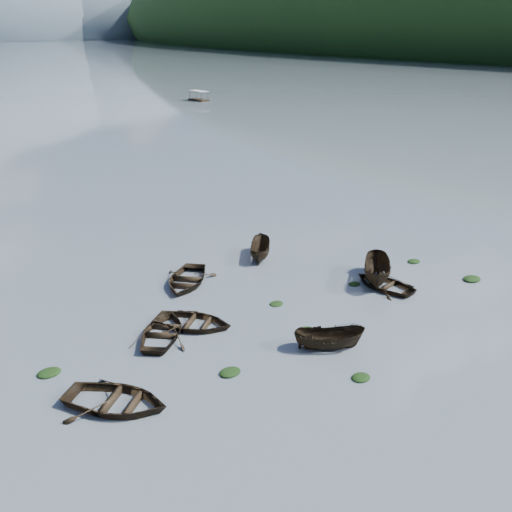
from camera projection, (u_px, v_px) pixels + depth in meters
ground_plane at (393, 363)px, 29.31m from camera, size 2400.00×2400.00×0.00m
haze_mtn_d at (85, 36)px, 878.06m from camera, size 520.00×520.00×220.00m
rowboat_0 at (116, 407)px, 25.94m from camera, size 5.90×6.09×1.03m
rowboat_1 at (164, 336)px, 31.86m from camera, size 5.38×5.48×0.93m
rowboat_2 at (329, 348)px, 30.65m from camera, size 3.94×3.32×1.47m
rowboat_3 at (384, 287)px, 37.77m from camera, size 3.61×4.61×0.87m
rowboat_5 at (377, 281)px, 38.66m from camera, size 4.71×4.57×1.84m
rowboat_6 at (194, 327)px, 32.83m from camera, size 5.39×5.60×0.94m
rowboat_7 at (186, 284)px, 38.30m from camera, size 5.97×5.98×1.02m
rowboat_8 at (260, 257)px, 42.63m from camera, size 3.60×3.87×1.49m
weed_clump_0 at (361, 378)px, 28.02m from camera, size 1.01×0.82×0.22m
weed_clump_1 at (230, 373)px, 28.43m from camera, size 1.13×0.90×0.25m
weed_clump_2 at (306, 332)px, 32.20m from camera, size 1.21×0.97×0.26m
weed_clump_3 at (354, 284)px, 38.17m from camera, size 0.82×0.69×0.18m
weed_clump_4 at (472, 280)px, 38.85m from camera, size 1.32×1.05×0.27m
weed_clump_5 at (49, 374)px, 28.38m from camera, size 1.18×0.95×0.25m
weed_clump_6 at (276, 304)px, 35.46m from camera, size 0.91×0.75×0.19m
weed_clump_7 at (414, 262)px, 41.79m from camera, size 1.01×0.81×0.22m
pontoon_right at (199, 101)px, 130.99m from camera, size 2.59×5.63×2.11m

